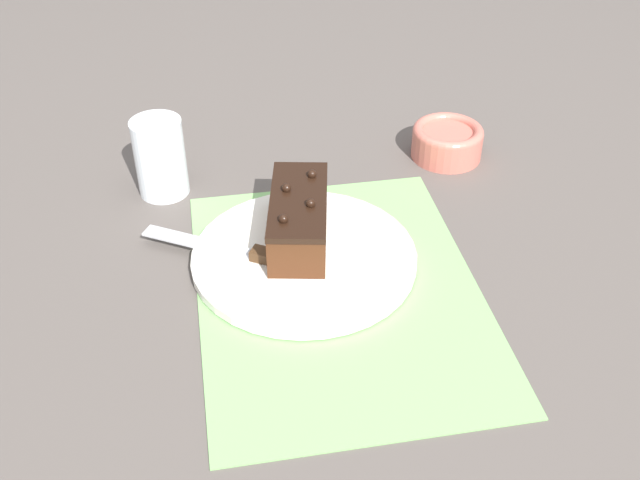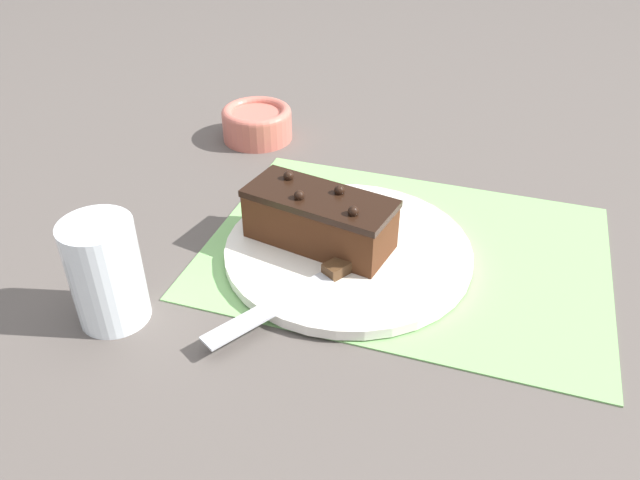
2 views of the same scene
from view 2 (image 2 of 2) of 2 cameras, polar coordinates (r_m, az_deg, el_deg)
name	(u,v)px [view 2 (image 2 of 2)]	position (r m, az deg, el deg)	size (l,w,h in m)	color
ground_plane	(405,251)	(0.74, 7.79, -1.03)	(3.00, 3.00, 0.00)	#544C47
placemat_woven	(405,250)	(0.74, 7.80, -0.90)	(0.46, 0.34, 0.00)	#7AB266
cake_plate	(348,250)	(0.72, 2.58, -0.94)	(0.29, 0.29, 0.01)	white
chocolate_cake	(319,219)	(0.71, -0.05, 1.97)	(0.18, 0.10, 0.07)	#472614
serving_knife	(326,276)	(0.67, 0.54, -3.28)	(0.13, 0.20, 0.01)	#472D19
drinking_glass	(106,273)	(0.65, -19.00, -2.84)	(0.07, 0.07, 0.11)	white
small_bowl	(257,122)	(0.99, -5.78, 10.67)	(0.11, 0.11, 0.05)	#C66656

